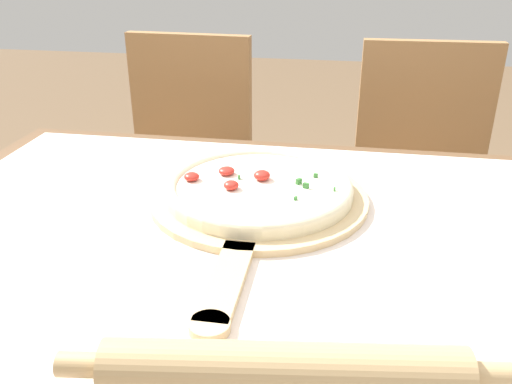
{
  "coord_description": "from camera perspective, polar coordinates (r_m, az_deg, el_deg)",
  "views": [
    {
      "loc": [
        0.1,
        -0.71,
        1.16
      ],
      "look_at": [
        -0.04,
        0.1,
        0.77
      ],
      "focal_mm": 38.0,
      "sensor_mm": 36.0,
      "label": 1
    }
  ],
  "objects": [
    {
      "name": "pizza",
      "position": [
        0.93,
        0.28,
        0.5
      ],
      "size": [
        0.32,
        0.32,
        0.04
      ],
      "color": "beige",
      "rests_on": "pizza_peel"
    },
    {
      "name": "dining_table",
      "position": [
        0.89,
        1.53,
        -11.26
      ],
      "size": [
        1.27,
        0.87,
        0.74
      ],
      "color": "brown",
      "rests_on": "ground_plane"
    },
    {
      "name": "chair_left",
      "position": [
        1.68,
        -7.55,
        2.92
      ],
      "size": [
        0.42,
        0.42,
        0.9
      ],
      "rotation": [
        0.0,
        0.0,
        -0.04
      ],
      "color": "#A37547",
      "rests_on": "ground_plane"
    },
    {
      "name": "rolling_pin",
      "position": [
        0.56,
        2.95,
        -18.18
      ],
      "size": [
        0.45,
        0.1,
        0.06
      ],
      "rotation": [
        0.0,
        0.0,
        0.13
      ],
      "color": "tan",
      "rests_on": "towel_cloth"
    },
    {
      "name": "towel_cloth",
      "position": [
        0.83,
        1.62,
        -5.0
      ],
      "size": [
        1.19,
        0.79,
        0.0
      ],
      "color": "silver",
      "rests_on": "dining_table"
    },
    {
      "name": "pizza_peel",
      "position": [
        0.92,
        0.11,
        -1.08
      ],
      "size": [
        0.38,
        0.56,
        0.01
      ],
      "color": "#D6B784",
      "rests_on": "towel_cloth"
    },
    {
      "name": "chair_right",
      "position": [
        1.63,
        16.97,
        1.23
      ],
      "size": [
        0.41,
        0.41,
        0.9
      ],
      "rotation": [
        0.0,
        0.0,
        0.03
      ],
      "color": "#A37547",
      "rests_on": "ground_plane"
    }
  ]
}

